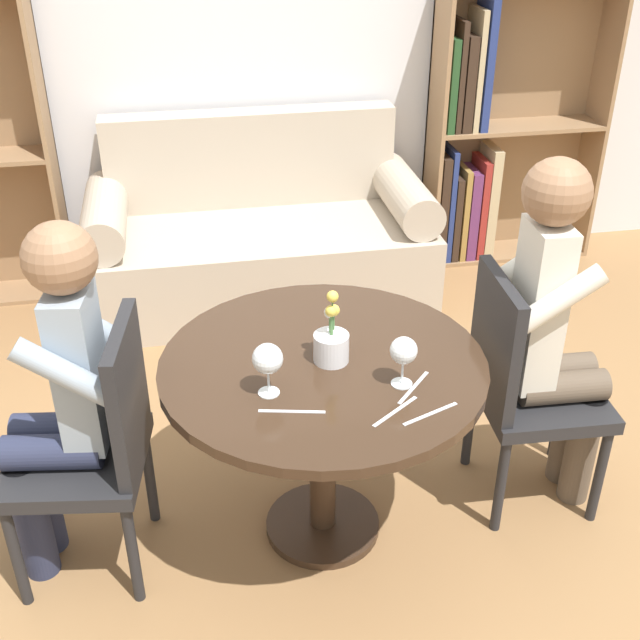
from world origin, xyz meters
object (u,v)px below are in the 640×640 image
at_px(couch, 259,241).
at_px(chair_left, 97,443).
at_px(bookshelf_right, 489,140).
at_px(chair_right, 523,382).
at_px(wine_glass_right, 404,352).
at_px(person_right, 555,330).
at_px(person_left, 60,398).
at_px(wine_glass_left, 268,360).
at_px(flower_vase, 331,341).

distance_m(couch, chair_left, 1.93).
bearing_deg(bookshelf_right, chair_right, -107.29).
distance_m(couch, wine_glass_right, 2.02).
relative_size(bookshelf_right, person_right, 1.18).
height_order(person_right, wine_glass_right, person_right).
relative_size(person_right, wine_glass_right, 8.11).
bearing_deg(wine_glass_right, chair_right, 23.86).
xyz_separation_m(person_left, wine_glass_left, (0.61, -0.16, 0.16)).
bearing_deg(wine_glass_left, person_left, 165.82).
distance_m(wine_glass_left, wine_glass_right, 0.40).
bearing_deg(chair_right, flower_vase, 97.23).
bearing_deg(wine_glass_right, person_left, 169.76).
relative_size(chair_left, person_left, 0.73).
xyz_separation_m(chair_right, wine_glass_left, (-0.90, -0.20, 0.33)).
bearing_deg(person_left, wine_glass_left, 84.21).
bearing_deg(wine_glass_right, flower_vase, 136.76).
bearing_deg(bookshelf_right, wine_glass_right, -116.95).
distance_m(bookshelf_right, person_right, 2.07).
bearing_deg(wine_glass_left, flower_vase, 33.76).
bearing_deg(person_right, bookshelf_right, -12.29).
xyz_separation_m(chair_right, wine_glass_right, (-0.51, -0.22, 0.33)).
distance_m(person_right, wine_glass_left, 1.01).
bearing_deg(wine_glass_right, couch, 96.07).
bearing_deg(person_left, wine_glass_right, 88.15).
height_order(bookshelf_right, flower_vase, bookshelf_right).
xyz_separation_m(bookshelf_right, flower_vase, (-1.31, -2.05, 0.09)).
bearing_deg(chair_left, flower_vase, 99.11).
relative_size(couch, person_right, 1.35).
bearing_deg(wine_glass_right, wine_glass_left, 176.08).
bearing_deg(flower_vase, chair_left, -179.28).
xyz_separation_m(wine_glass_left, wine_glass_right, (0.39, -0.03, -0.00)).
bearing_deg(chair_left, person_right, 100.54).
bearing_deg(bookshelf_right, couch, -168.63).
relative_size(wine_glass_left, wine_glass_right, 1.03).
height_order(chair_left, person_right, person_right).
bearing_deg(wine_glass_left, bookshelf_right, 55.20).
relative_size(wine_glass_right, flower_vase, 0.65).
height_order(bookshelf_right, wine_glass_left, bookshelf_right).
bearing_deg(couch, person_right, -65.24).
distance_m(couch, chair_right, 1.88).
relative_size(couch, chair_left, 1.94).
height_order(bookshelf_right, person_left, bookshelf_right).
relative_size(person_left, person_right, 0.95).
relative_size(bookshelf_right, wine_glass_right, 9.61).
relative_size(bookshelf_right, chair_right, 1.71).
relative_size(bookshelf_right, person_left, 1.25).
height_order(person_left, person_right, person_right).
relative_size(couch, person_left, 1.42).
bearing_deg(flower_vase, bookshelf_right, 57.42).
bearing_deg(chair_right, chair_left, 95.26).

